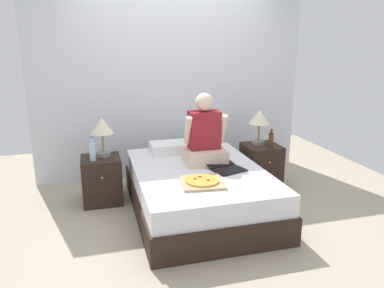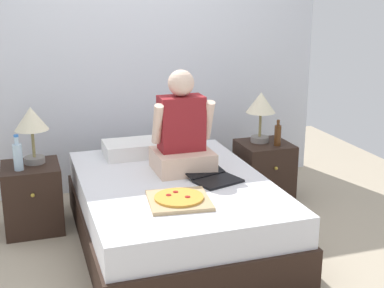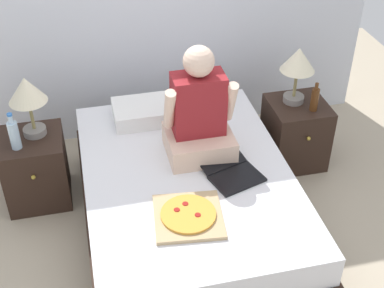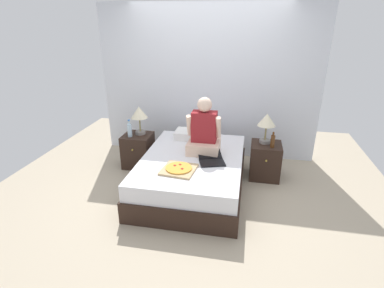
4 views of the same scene
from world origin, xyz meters
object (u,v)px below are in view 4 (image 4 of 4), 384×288
object	(u,v)px
nightstand_left	(138,150)
lamp_on_right_nightstand	(267,122)
beer_bottle	(273,141)
bed	(192,173)
pizza_box	(179,169)
lamp_on_left_nightstand	(139,114)
person_seated	(204,133)
nightstand_right	(265,161)
laptop	(211,160)
water_bottle	(130,130)

from	to	relation	value
nightstand_left	lamp_on_right_nightstand	xyz separation A→B (m)	(1.98, 0.05, 0.59)
beer_bottle	bed	bearing A→B (deg)	-157.09
nightstand_left	pizza_box	world-z (taller)	pizza_box
lamp_on_left_nightstand	lamp_on_right_nightstand	xyz separation A→B (m)	(1.94, 0.00, 0.00)
bed	beer_bottle	distance (m)	1.23
nightstand_left	bed	bearing A→B (deg)	-28.88
lamp_on_right_nightstand	person_seated	world-z (taller)	person_seated
nightstand_right	laptop	world-z (taller)	laptop
nightstand_right	bed	bearing A→B (deg)	-151.12
bed	water_bottle	distance (m)	1.25
bed	nightstand_left	world-z (taller)	nightstand_left
person_seated	lamp_on_right_nightstand	bearing A→B (deg)	25.49
nightstand_left	pizza_box	xyz separation A→B (m)	(0.91, -0.98, 0.25)
nightstand_right	pizza_box	world-z (taller)	pizza_box
nightstand_right	lamp_on_left_nightstand	bearing A→B (deg)	178.54
beer_bottle	person_seated	xyz separation A→B (m)	(-0.95, -0.26, 0.15)
nightstand_left	laptop	world-z (taller)	laptop
laptop	person_seated	bearing A→B (deg)	116.89
lamp_on_left_nightstand	water_bottle	xyz separation A→B (m)	(-0.12, -0.14, -0.22)
person_seated	laptop	bearing A→B (deg)	-63.11
bed	person_seated	xyz separation A→B (m)	(0.12, 0.20, 0.54)
person_seated	nightstand_left	bearing A→B (deg)	162.51
lamp_on_right_nightstand	water_bottle	bearing A→B (deg)	-176.11
water_bottle	nightstand_right	size ratio (longest dim) A/B	0.52
bed	beer_bottle	size ratio (longest dim) A/B	8.37
bed	nightstand_right	world-z (taller)	nightstand_right
person_seated	laptop	distance (m)	0.42
lamp_on_left_nightstand	water_bottle	size ratio (longest dim) A/B	1.63
bed	nightstand_left	xyz separation A→B (m)	(-1.00, 0.55, 0.02)
lamp_on_left_nightstand	pizza_box	world-z (taller)	lamp_on_left_nightstand
person_seated	pizza_box	size ratio (longest dim) A/B	1.76
lamp_on_right_nightstand	pizza_box	distance (m)	1.52
pizza_box	laptop	bearing A→B (deg)	42.96
nightstand_left	lamp_on_right_nightstand	distance (m)	2.07
lamp_on_left_nightstand	beer_bottle	distance (m)	2.06
lamp_on_right_nightstand	nightstand_left	bearing A→B (deg)	-178.55
laptop	pizza_box	bearing A→B (deg)	-137.04
water_bottle	beer_bottle	xyz separation A→B (m)	(2.16, -0.01, -0.02)
bed	beer_bottle	bearing A→B (deg)	22.91
bed	pizza_box	distance (m)	0.51
water_bottle	pizza_box	distance (m)	1.34
lamp_on_left_nightstand	pizza_box	xyz separation A→B (m)	(0.87, -1.03, -0.35)
beer_bottle	person_seated	world-z (taller)	person_seated
nightstand_left	lamp_on_left_nightstand	xyz separation A→B (m)	(0.04, 0.05, 0.59)
bed	nightstand_right	size ratio (longest dim) A/B	3.60
nightstand_left	water_bottle	xyz separation A→B (m)	(-0.08, -0.09, 0.38)
nightstand_left	lamp_on_left_nightstand	size ratio (longest dim) A/B	1.19
nightstand_left	pizza_box	size ratio (longest dim) A/B	1.21
lamp_on_left_nightstand	lamp_on_right_nightstand	distance (m)	1.94
bed	pizza_box	world-z (taller)	pizza_box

